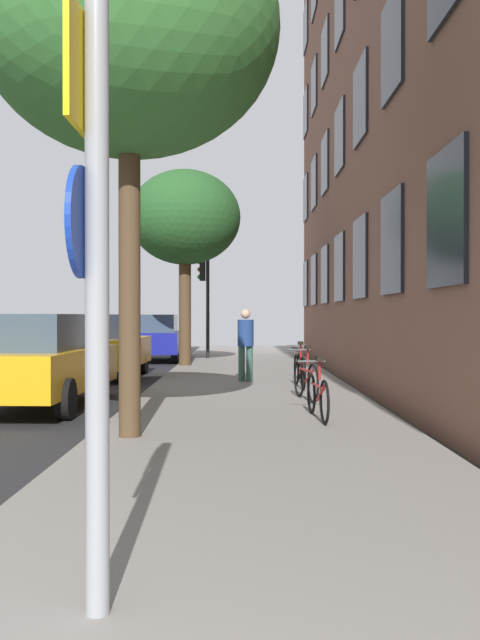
% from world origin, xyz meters
% --- Properties ---
extents(ground_plane, '(41.80, 41.80, 0.00)m').
position_xyz_m(ground_plane, '(-2.40, 15.00, 0.00)').
color(ground_plane, '#332D28').
extents(sidewalk, '(4.20, 38.00, 0.12)m').
position_xyz_m(sidewalk, '(1.10, 15.00, 0.06)').
color(sidewalk, gray).
rests_on(sidewalk, ground).
extents(sign_post, '(0.16, 0.60, 3.36)m').
position_xyz_m(sign_post, '(0.14, 3.02, 2.00)').
color(sign_post, gray).
rests_on(sign_post, sidewalk).
extents(traffic_light, '(0.43, 0.24, 3.53)m').
position_xyz_m(traffic_light, '(-0.35, 24.16, 2.54)').
color(traffic_light, black).
rests_on(traffic_light, sidewalk).
extents(tree_near, '(3.71, 3.71, 6.59)m').
position_xyz_m(tree_near, '(-0.48, 8.20, 5.12)').
color(tree_near, '#4C3823').
rests_on(tree_near, sidewalk).
extents(tree_far, '(3.31, 3.31, 5.81)m').
position_xyz_m(tree_far, '(-0.76, 20.61, 4.48)').
color(tree_far, '#4C3823').
rests_on(tree_far, sidewalk).
extents(bicycle_0, '(0.42, 1.70, 0.90)m').
position_xyz_m(bicycle_0, '(1.99, 9.67, 0.47)').
color(bicycle_0, black).
rests_on(bicycle_0, sidewalk).
extents(bicycle_1, '(0.44, 1.62, 0.97)m').
position_xyz_m(bicycle_1, '(2.03, 11.94, 0.50)').
color(bicycle_1, black).
rests_on(bicycle_1, sidewalk).
extents(bicycle_2, '(0.42, 1.75, 0.95)m').
position_xyz_m(bicycle_2, '(2.11, 14.08, 0.49)').
color(bicycle_2, black).
rests_on(bicycle_2, sidewalk).
extents(bicycle_3, '(0.42, 1.60, 0.89)m').
position_xyz_m(bicycle_3, '(2.25, 15.51, 0.47)').
color(bicycle_3, black).
rests_on(bicycle_3, sidewalk).
extents(pedestrian_0, '(0.51, 0.51, 1.63)m').
position_xyz_m(pedestrian_0, '(1.00, 15.51, 1.05)').
color(pedestrian_0, '#33594C').
rests_on(pedestrian_0, sidewalk).
extents(car_0, '(1.95, 4.46, 1.62)m').
position_xyz_m(car_0, '(-2.59, 11.64, 0.84)').
color(car_0, orange).
rests_on(car_0, road_asphalt).
extents(car_1, '(1.97, 4.08, 1.62)m').
position_xyz_m(car_1, '(-2.62, 17.54, 0.84)').
color(car_1, orange).
rests_on(car_1, road_asphalt).
extents(car_2, '(1.94, 4.10, 1.62)m').
position_xyz_m(car_2, '(-2.11, 24.15, 0.84)').
color(car_2, navy).
rests_on(car_2, road_asphalt).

